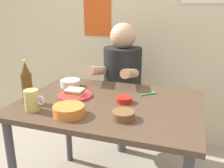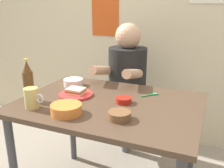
% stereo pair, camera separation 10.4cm
% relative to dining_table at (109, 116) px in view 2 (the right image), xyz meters
% --- Properties ---
extents(wall_back, '(4.40, 0.09, 2.60)m').
position_rel_dining_table_xyz_m(wall_back, '(0.00, 1.05, 0.65)').
color(wall_back, beige).
rests_on(wall_back, ground).
extents(dining_table, '(1.10, 0.80, 0.74)m').
position_rel_dining_table_xyz_m(dining_table, '(0.00, 0.00, 0.00)').
color(dining_table, '#4C3828').
rests_on(dining_table, ground).
extents(stool, '(0.34, 0.34, 0.45)m').
position_rel_dining_table_xyz_m(stool, '(-0.10, 0.63, -0.30)').
color(stool, '#4C4C51').
rests_on(stool, ground).
extents(person_seated, '(0.33, 0.56, 0.72)m').
position_rel_dining_table_xyz_m(person_seated, '(-0.10, 0.62, 0.12)').
color(person_seated, black).
rests_on(person_seated, stool).
extents(plate_orange, '(0.22, 0.22, 0.01)m').
position_rel_dining_table_xyz_m(plate_orange, '(-0.24, 0.02, 0.10)').
color(plate_orange, red).
rests_on(plate_orange, dining_table).
extents(sandwich, '(0.11, 0.09, 0.04)m').
position_rel_dining_table_xyz_m(sandwich, '(-0.24, 0.02, 0.13)').
color(sandwich, beige).
rests_on(sandwich, plate_orange).
extents(beer_mug, '(0.13, 0.08, 0.12)m').
position_rel_dining_table_xyz_m(beer_mug, '(-0.37, -0.26, 0.15)').
color(beer_mug, '#D1BC66').
rests_on(beer_mug, dining_table).
extents(beer_bottle, '(0.06, 0.06, 0.26)m').
position_rel_dining_table_xyz_m(beer_bottle, '(-0.47, -0.16, 0.21)').
color(beer_bottle, '#593819').
rests_on(beer_bottle, dining_table).
extents(condiment_bowl_brown, '(0.12, 0.12, 0.04)m').
position_rel_dining_table_xyz_m(condiment_bowl_brown, '(0.15, -0.20, 0.12)').
color(condiment_bowl_brown, brown).
rests_on(condiment_bowl_brown, dining_table).
extents(soup_bowl_orange, '(0.17, 0.17, 0.05)m').
position_rel_dining_table_xyz_m(soup_bowl_orange, '(-0.14, -0.25, 0.12)').
color(soup_bowl_orange, orange).
rests_on(soup_bowl_orange, dining_table).
extents(sambal_bowl_red, '(0.10, 0.10, 0.03)m').
position_rel_dining_table_xyz_m(sambal_bowl_red, '(0.09, 0.02, 0.11)').
color(sambal_bowl_red, '#B21E14').
rests_on(sambal_bowl_red, dining_table).
extents(rice_bowl_white, '(0.14, 0.14, 0.05)m').
position_rel_dining_table_xyz_m(rice_bowl_white, '(-0.37, 0.19, 0.12)').
color(rice_bowl_white, silver).
rests_on(rice_bowl_white, dining_table).
extents(spoon, '(0.09, 0.10, 0.01)m').
position_rel_dining_table_xyz_m(spoon, '(0.22, 0.22, 0.10)').
color(spoon, '#26A559').
rests_on(spoon, dining_table).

